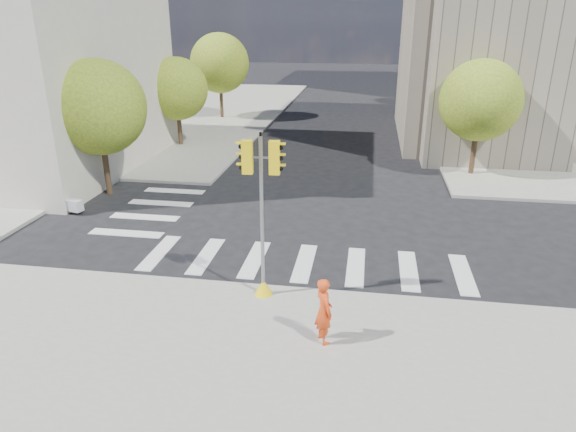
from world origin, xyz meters
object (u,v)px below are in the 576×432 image
object	(u,v)px
lamp_near	(478,81)
planter_wall	(30,198)
traffic_signal	(262,229)
photographer	(324,311)
lamp_far	(447,62)

from	to	relation	value
lamp_near	planter_wall	size ratio (longest dim) A/B	1.35
traffic_signal	photographer	world-z (taller)	traffic_signal
lamp_far	photographer	size ratio (longest dim) A/B	4.43
lamp_near	planter_wall	distance (m)	24.85
traffic_signal	photographer	size ratio (longest dim) A/B	2.75
lamp_near	lamp_far	distance (m)	14.00
planter_wall	lamp_near	bearing A→B (deg)	43.48
lamp_far	planter_wall	size ratio (longest dim) A/B	1.35
photographer	lamp_far	bearing A→B (deg)	-41.61
traffic_signal	planter_wall	bearing A→B (deg)	148.50
photographer	planter_wall	size ratio (longest dim) A/B	0.30
lamp_near	planter_wall	world-z (taller)	lamp_near
lamp_near	photographer	size ratio (longest dim) A/B	4.43
traffic_signal	planter_wall	xyz separation A→B (m)	(-12.23, 6.43, -1.91)
lamp_far	planter_wall	world-z (taller)	lamp_far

